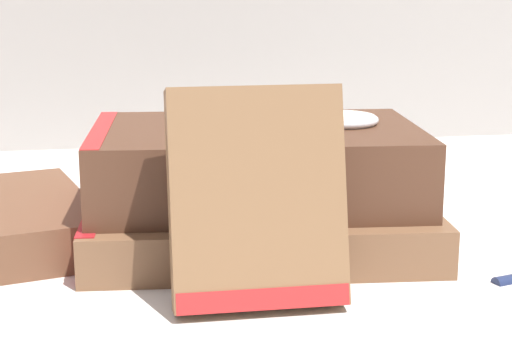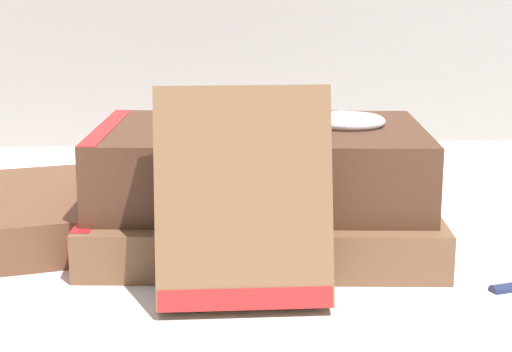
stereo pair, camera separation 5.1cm
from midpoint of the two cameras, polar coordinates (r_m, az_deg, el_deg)
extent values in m
plane|color=silver|center=(0.59, 4.06, -4.81)|extent=(3.00, 3.00, 0.00)
cube|color=brown|center=(0.59, 2.85, -3.27)|extent=(0.24, 0.17, 0.03)
cube|color=maroon|center=(0.60, -7.81, -3.20)|extent=(0.02, 0.15, 0.03)
cube|color=#4C2D1E|center=(0.59, 2.77, 0.79)|extent=(0.23, 0.16, 0.05)
cube|color=#B22323|center=(0.59, -7.43, 0.82)|extent=(0.02, 0.14, 0.05)
cube|color=brown|center=(0.48, 2.18, -1.47)|extent=(0.10, 0.05, 0.13)
cube|color=#B22323|center=(0.48, 2.30, -8.09)|extent=(0.10, 0.03, 0.02)
cylinder|color=silver|center=(0.60, 8.59, 3.64)|extent=(0.05, 0.05, 0.01)
torus|color=silver|center=(0.60, 8.59, 3.64)|extent=(0.05, 0.05, 0.01)
sphere|color=silver|center=(0.62, 8.08, 4.04)|extent=(0.01, 0.01, 0.01)
camera|label=1|loc=(0.03, -87.38, 0.63)|focal=60.00mm
camera|label=2|loc=(0.03, 92.62, -0.63)|focal=60.00mm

